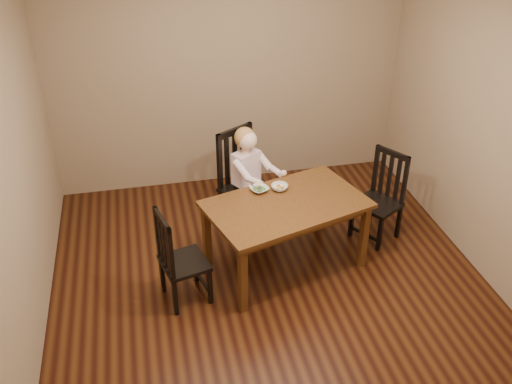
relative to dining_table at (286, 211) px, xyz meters
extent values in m
cube|color=#46240F|center=(-0.20, -0.19, -0.63)|extent=(4.00, 4.00, 0.01)
cube|color=#9C8263|center=(-0.20, 1.81, 0.72)|extent=(4.00, 0.01, 2.70)
cube|color=#9C8263|center=(-0.20, -2.19, 0.72)|extent=(4.00, 0.01, 2.70)
cube|color=#9C8263|center=(-2.20, -0.19, 0.72)|extent=(0.01, 4.00, 2.70)
cube|color=#9C8263|center=(1.80, -0.19, 0.72)|extent=(0.01, 4.00, 2.70)
cube|color=#442510|center=(0.00, 0.00, 0.06)|extent=(1.62, 1.24, 0.04)
cube|color=#442510|center=(0.00, 0.00, 0.01)|extent=(1.48, 1.09, 0.08)
cube|color=#442510|center=(-0.52, -0.53, -0.29)|extent=(0.08, 0.08, 0.68)
cube|color=#442510|center=(0.73, -0.16, -0.29)|extent=(0.08, 0.08, 0.68)
cube|color=#442510|center=(-0.73, 0.16, -0.29)|extent=(0.08, 0.08, 0.68)
cube|color=#442510|center=(0.52, 0.53, -0.29)|extent=(0.08, 0.08, 0.68)
cube|color=black|center=(-0.22, 0.71, -0.17)|extent=(0.64, 0.63, 0.04)
cube|color=black|center=(-0.14, 0.98, -0.41)|extent=(0.06, 0.06, 0.44)
cube|color=black|center=(-0.49, 0.77, -0.41)|extent=(0.06, 0.06, 0.44)
cube|color=black|center=(0.06, 0.64, -0.41)|extent=(0.06, 0.06, 0.44)
cube|color=black|center=(-0.29, 0.43, -0.41)|extent=(0.06, 0.06, 0.44)
cube|color=black|center=(-0.14, 0.98, 0.16)|extent=(0.06, 0.06, 0.61)
cube|color=black|center=(-0.49, 0.77, 0.16)|extent=(0.06, 0.06, 0.61)
cube|color=black|center=(-0.31, 0.87, 0.43)|extent=(0.41, 0.26, 0.06)
cube|color=black|center=(-0.22, 0.93, 0.13)|extent=(0.05, 0.04, 0.53)
cube|color=black|center=(-0.31, 0.87, 0.13)|extent=(0.05, 0.04, 0.53)
cube|color=black|center=(-0.41, 0.82, 0.13)|extent=(0.05, 0.04, 0.53)
cube|color=black|center=(-0.98, -0.26, -0.25)|extent=(0.46, 0.48, 0.04)
cube|color=black|center=(-1.18, -0.13, -0.45)|extent=(0.04, 0.04, 0.37)
cube|color=black|center=(-1.10, -0.46, -0.45)|extent=(0.04, 0.04, 0.37)
cube|color=black|center=(-0.87, -0.05, -0.45)|extent=(0.04, 0.04, 0.37)
cube|color=black|center=(-0.78, -0.38, -0.45)|extent=(0.04, 0.04, 0.37)
cube|color=black|center=(-1.18, -0.13, 0.03)|extent=(0.04, 0.04, 0.51)
cube|color=black|center=(-1.10, -0.46, 0.03)|extent=(0.04, 0.04, 0.51)
cube|color=black|center=(-1.14, -0.30, 0.26)|extent=(0.12, 0.37, 0.05)
cube|color=black|center=(-1.16, -0.21, 0.00)|extent=(0.03, 0.04, 0.44)
cube|color=black|center=(-1.14, -0.30, 0.00)|extent=(0.03, 0.04, 0.44)
cube|color=black|center=(-1.12, -0.38, 0.00)|extent=(0.03, 0.04, 0.44)
cube|color=black|center=(1.03, 0.26, -0.23)|extent=(0.54, 0.55, 0.04)
cube|color=black|center=(1.27, 0.20, -0.44)|extent=(0.05, 0.05, 0.38)
cube|color=black|center=(1.08, 0.50, -0.44)|extent=(0.05, 0.05, 0.38)
cube|color=black|center=(0.98, 0.03, -0.44)|extent=(0.05, 0.05, 0.38)
cube|color=black|center=(0.80, 0.32, -0.44)|extent=(0.05, 0.05, 0.38)
cube|color=black|center=(1.27, 0.20, 0.05)|extent=(0.05, 0.05, 0.53)
cube|color=black|center=(1.08, 0.50, 0.05)|extent=(0.05, 0.05, 0.53)
cube|color=black|center=(1.18, 0.35, 0.28)|extent=(0.23, 0.35, 0.06)
cube|color=black|center=(1.22, 0.27, 0.02)|extent=(0.04, 0.05, 0.45)
cube|color=black|center=(1.18, 0.35, 0.02)|extent=(0.04, 0.05, 0.45)
cube|color=black|center=(1.13, 0.43, 0.02)|extent=(0.04, 0.05, 0.45)
imported|color=silver|center=(-0.20, 0.26, 0.10)|extent=(0.22, 0.22, 0.04)
imported|color=silver|center=(0.00, 0.24, 0.11)|extent=(0.21, 0.21, 0.05)
cube|color=silver|center=(-0.23, 0.22, 0.13)|extent=(0.08, 0.09, 0.04)
cube|color=silver|center=(-0.23, 0.22, 0.12)|extent=(0.04, 0.04, 0.01)
camera|label=1|loc=(-1.22, -4.23, 2.87)|focal=40.00mm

